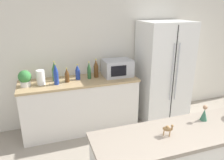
# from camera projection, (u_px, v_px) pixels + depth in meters

# --- Properties ---
(wall_back) EXTENTS (8.00, 0.06, 2.55)m
(wall_back) POSITION_uv_depth(u_px,v_px,m) (103.00, 50.00, 3.86)
(wall_back) COLOR silver
(wall_back) RESTS_ON ground_plane
(back_counter) EXTENTS (1.90, 0.63, 0.88)m
(back_counter) POSITION_uv_depth(u_px,v_px,m) (81.00, 105.00, 3.68)
(back_counter) COLOR silver
(back_counter) RESTS_ON ground_plane
(refrigerator) EXTENTS (0.86, 0.69, 1.78)m
(refrigerator) POSITION_uv_depth(u_px,v_px,m) (163.00, 72.00, 3.95)
(refrigerator) COLOR white
(refrigerator) RESTS_ON ground_plane
(potted_plant) EXTENTS (0.19, 0.19, 0.25)m
(potted_plant) POSITION_uv_depth(u_px,v_px,m) (25.00, 78.00, 3.23)
(potted_plant) COLOR silver
(potted_plant) RESTS_ON back_counter
(paper_towel_roll) EXTENTS (0.12, 0.12, 0.22)m
(paper_towel_roll) POSITION_uv_depth(u_px,v_px,m) (41.00, 77.00, 3.31)
(paper_towel_roll) COLOR white
(paper_towel_roll) RESTS_ON back_counter
(microwave) EXTENTS (0.48, 0.37, 0.28)m
(microwave) POSITION_uv_depth(u_px,v_px,m) (117.00, 68.00, 3.71)
(microwave) COLOR #B2B5BA
(microwave) RESTS_ON back_counter
(back_bottle_0) EXTENTS (0.08, 0.08, 0.32)m
(back_bottle_0) POSITION_uv_depth(u_px,v_px,m) (55.00, 72.00, 3.46)
(back_bottle_0) COLOR #2D6033
(back_bottle_0) RESTS_ON back_counter
(back_bottle_1) EXTENTS (0.08, 0.08, 0.31)m
(back_bottle_1) POSITION_uv_depth(u_px,v_px,m) (96.00, 69.00, 3.63)
(back_bottle_1) COLOR brown
(back_bottle_1) RESTS_ON back_counter
(back_bottle_2) EXTENTS (0.07, 0.07, 0.33)m
(back_bottle_2) POSITION_uv_depth(u_px,v_px,m) (56.00, 75.00, 3.30)
(back_bottle_2) COLOR navy
(back_bottle_2) RESTS_ON back_counter
(back_bottle_3) EXTENTS (0.08, 0.08, 0.25)m
(back_bottle_3) POSITION_uv_depth(u_px,v_px,m) (78.00, 72.00, 3.54)
(back_bottle_3) COLOR navy
(back_bottle_3) RESTS_ON back_counter
(back_bottle_4) EXTENTS (0.06, 0.06, 0.29)m
(back_bottle_4) POSITION_uv_depth(u_px,v_px,m) (89.00, 71.00, 3.57)
(back_bottle_4) COLOR #2D6033
(back_bottle_4) RESTS_ON back_counter
(back_bottle_5) EXTENTS (0.07, 0.07, 0.23)m
(back_bottle_5) POSITION_uv_depth(u_px,v_px,m) (67.00, 75.00, 3.42)
(back_bottle_5) COLOR brown
(back_bottle_5) RESTS_ON back_counter
(camel_figurine) EXTENTS (0.09, 0.08, 0.11)m
(camel_figurine) POSITION_uv_depth(u_px,v_px,m) (168.00, 129.00, 1.89)
(camel_figurine) COLOR olive
(camel_figurine) RESTS_ON bar_counter
(wise_man_figurine_blue) EXTENTS (0.07, 0.07, 0.16)m
(wise_man_figurine_blue) POSITION_uv_depth(u_px,v_px,m) (204.00, 114.00, 2.14)
(wise_man_figurine_blue) COLOR #33664C
(wise_man_figurine_blue) RESTS_ON bar_counter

